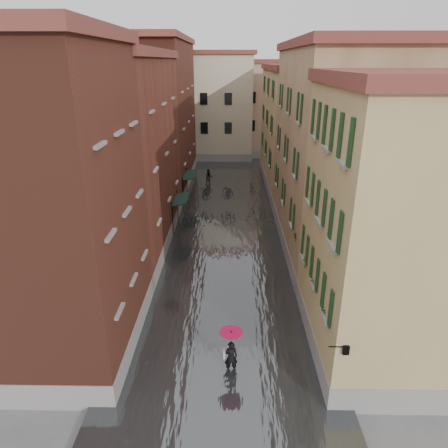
{
  "coord_description": "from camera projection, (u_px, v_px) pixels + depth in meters",
  "views": [
    {
      "loc": [
        0.29,
        -17.26,
        12.31
      ],
      "look_at": [
        -0.08,
        5.44,
        3.0
      ],
      "focal_mm": 32.0,
      "sensor_mm": 36.0,
      "label": 1
    }
  ],
  "objects": [
    {
      "name": "building_left_near",
      "position": [
        53.0,
        213.0,
        16.43
      ],
      "size": [
        6.0,
        8.0,
        13.0
      ],
      "primitive_type": "cube",
      "color": "brown",
      "rests_on": "ground"
    },
    {
      "name": "awning_far",
      "position": [
        190.0,
        175.0,
        36.91
      ],
      "size": [
        1.09,
        3.37,
        2.8
      ],
      "color": "#142D23",
      "rests_on": "ground"
    },
    {
      "name": "building_end_cream",
      "position": [
        206.0,
        108.0,
        53.38
      ],
      "size": [
        12.0,
        9.0,
        13.0
      ],
      "primitive_type": "cube",
      "color": "#BEB597",
      "rests_on": "ground"
    },
    {
      "name": "awning_near",
      "position": [
        181.0,
        200.0,
        30.43
      ],
      "size": [
        1.09,
        2.97,
        2.8
      ],
      "color": "#142D23",
      "rests_on": "ground"
    },
    {
      "name": "ground",
      "position": [
        224.0,
        317.0,
        20.65
      ],
      "size": [
        120.0,
        120.0,
        0.0
      ],
      "primitive_type": "plane",
      "color": "#5B5B5E",
      "rests_on": "ground"
    },
    {
      "name": "building_right_mid",
      "position": [
        332.0,
        155.0,
        26.4
      ],
      "size": [
        6.0,
        14.0,
        13.0
      ],
      "primitive_type": "cube",
      "color": "tan",
      "rests_on": "ground"
    },
    {
      "name": "pedestrian_far",
      "position": [
        209.0,
        177.0,
        42.18
      ],
      "size": [
        0.97,
        0.83,
        1.75
      ],
      "primitive_type": "imported",
      "rotation": [
        0.0,
        0.0,
        0.21
      ],
      "color": "black",
      "rests_on": "ground"
    },
    {
      "name": "building_right_far",
      "position": [
        296.0,
        130.0,
        40.56
      ],
      "size": [
        6.0,
        16.0,
        11.5
      ],
      "primitive_type": "cube",
      "color": "tan",
      "rests_on": "ground"
    },
    {
      "name": "floodwater",
      "position": [
        226.0,
        222.0,
        32.63
      ],
      "size": [
        10.0,
        60.0,
        0.2
      ],
      "primitive_type": "cube",
      "color": "#3E4145",
      "rests_on": "ground"
    },
    {
      "name": "building_left_mid",
      "position": [
        122.0,
        158.0,
        26.7
      ],
      "size": [
        6.0,
        14.0,
        12.5
      ],
      "primitive_type": "cube",
      "color": "brown",
      "rests_on": "ground"
    },
    {
      "name": "building_end_pink",
      "position": [
        272.0,
        110.0,
        55.28
      ],
      "size": [
        10.0,
        9.0,
        12.0
      ],
      "primitive_type": "cube",
      "color": "tan",
      "rests_on": "ground"
    },
    {
      "name": "window_planters",
      "position": [
        312.0,
        264.0,
        18.62
      ],
      "size": [
        0.59,
        8.12,
        0.84
      ],
      "color": "brown",
      "rests_on": "ground"
    },
    {
      "name": "wall_lantern",
      "position": [
        345.0,
        349.0,
        13.89
      ],
      "size": [
        0.71,
        0.22,
        0.35
      ],
      "color": "black",
      "rests_on": "ground"
    },
    {
      "name": "building_left_far",
      "position": [
        159.0,
        117.0,
        40.3
      ],
      "size": [
        6.0,
        16.0,
        14.0
      ],
      "primitive_type": "cube",
      "color": "brown",
      "rests_on": "ground"
    },
    {
      "name": "pedestrian_main",
      "position": [
        231.0,
        347.0,
        16.54
      ],
      "size": [
        1.0,
        1.0,
        2.06
      ],
      "color": "black",
      "rests_on": "ground"
    },
    {
      "name": "building_right_near",
      "position": [
        392.0,
        232.0,
        16.51
      ],
      "size": [
        6.0,
        8.0,
        11.5
      ],
      "primitive_type": "cube",
      "color": "tan",
      "rests_on": "ground"
    }
  ]
}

